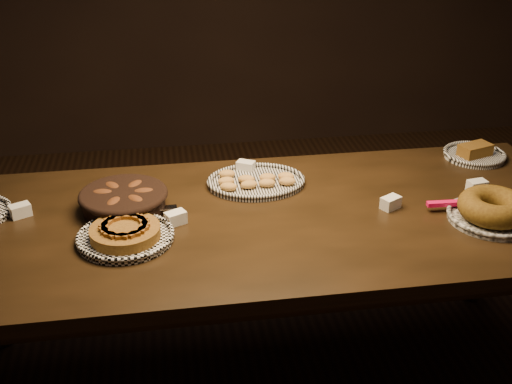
{
  "coord_description": "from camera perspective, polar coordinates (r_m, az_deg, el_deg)",
  "views": [
    {
      "loc": [
        -0.33,
        -1.97,
        1.85
      ],
      "look_at": [
        -0.02,
        0.05,
        0.82
      ],
      "focal_mm": 45.0,
      "sensor_mm": 36.0,
      "label": 1
    }
  ],
  "objects": [
    {
      "name": "ground",
      "position": [
        2.73,
        0.55,
        -16.02
      ],
      "size": [
        5.0,
        5.0,
        0.0
      ],
      "primitive_type": "plane",
      "color": "black",
      "rests_on": "ground"
    },
    {
      "name": "buffet_table",
      "position": [
        2.32,
        0.62,
        -3.69
      ],
      "size": [
        2.4,
        1.0,
        0.75
      ],
      "color": "black",
      "rests_on": "ground"
    },
    {
      "name": "apple_tart_plate",
      "position": [
        2.17,
        -11.53,
        -3.68
      ],
      "size": [
        0.34,
        0.34,
        0.06
      ],
      "rotation": [
        0.0,
        0.0,
        0.33
      ],
      "color": "white",
      "rests_on": "buffet_table"
    },
    {
      "name": "madeleine_platter",
      "position": [
        2.5,
        -0.04,
        0.96
      ],
      "size": [
        0.38,
        0.31,
        0.04
      ],
      "rotation": [
        0.0,
        0.0,
        0.31
      ],
      "color": "black",
      "rests_on": "buffet_table"
    },
    {
      "name": "bundt_cake_plate",
      "position": [
        2.38,
        20.28,
        -1.52
      ],
      "size": [
        0.36,
        0.31,
        0.1
      ],
      "rotation": [
        0.0,
        0.0,
        0.3
      ],
      "color": "black",
      "rests_on": "buffet_table"
    },
    {
      "name": "croissant_basket",
      "position": [
        2.35,
        -11.68,
        -0.57
      ],
      "size": [
        0.35,
        0.35,
        0.08
      ],
      "rotation": [
        0.0,
        0.0,
        0.23
      ],
      "color": "black",
      "rests_on": "buffet_table"
    },
    {
      "name": "loaf_plate",
      "position": [
        2.89,
        18.85,
        3.26
      ],
      "size": [
        0.26,
        0.26,
        0.06
      ],
      "rotation": [
        0.0,
        0.0,
        0.31
      ],
      "color": "black",
      "rests_on": "buffet_table"
    },
    {
      "name": "tent_cards",
      "position": [
        2.37,
        0.85,
        -0.33
      ],
      "size": [
        1.77,
        0.47,
        0.04
      ],
      "color": "white",
      "rests_on": "buffet_table"
    }
  ]
}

